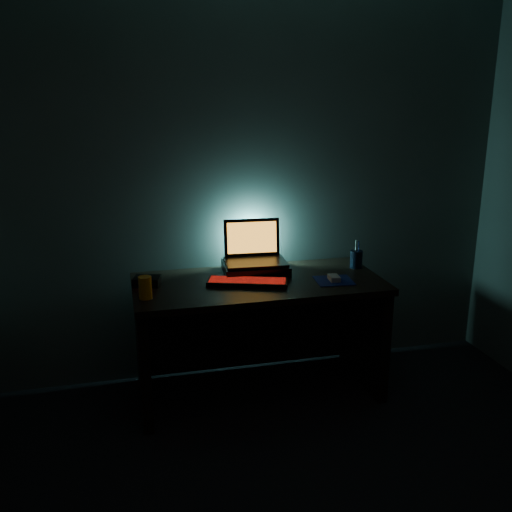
{
  "coord_description": "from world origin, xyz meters",
  "views": [
    {
      "loc": [
        -0.79,
        -1.55,
        1.84
      ],
      "look_at": [
        -0.03,
        1.57,
        0.92
      ],
      "focal_mm": 40.0,
      "sensor_mm": 36.0,
      "label": 1
    }
  ],
  "objects_px": {
    "mouse": "(334,278)",
    "juice_glass": "(145,288)",
    "pen_cup": "(356,259)",
    "laptop": "(254,252)",
    "router": "(147,281)",
    "keyboard": "(247,282)"
  },
  "relations": [
    {
      "from": "juice_glass",
      "to": "laptop",
      "type": "bearing_deg",
      "value": 27.3
    },
    {
      "from": "pen_cup",
      "to": "mouse",
      "type": "bearing_deg",
      "value": -137.11
    },
    {
      "from": "keyboard",
      "to": "mouse",
      "type": "distance_m",
      "value": 0.53
    },
    {
      "from": "laptop",
      "to": "pen_cup",
      "type": "height_order",
      "value": "laptop"
    },
    {
      "from": "laptop",
      "to": "router",
      "type": "height_order",
      "value": "laptop"
    },
    {
      "from": "laptop",
      "to": "mouse",
      "type": "bearing_deg",
      "value": -34.12
    },
    {
      "from": "pen_cup",
      "to": "juice_glass",
      "type": "distance_m",
      "value": 1.38
    },
    {
      "from": "mouse",
      "to": "pen_cup",
      "type": "distance_m",
      "value": 0.33
    },
    {
      "from": "laptop",
      "to": "juice_glass",
      "type": "relative_size",
      "value": 3.14
    },
    {
      "from": "keyboard",
      "to": "mouse",
      "type": "height_order",
      "value": "mouse"
    },
    {
      "from": "mouse",
      "to": "juice_glass",
      "type": "xyz_separation_m",
      "value": [
        -1.12,
        -0.04,
        0.04
      ]
    },
    {
      "from": "mouse",
      "to": "juice_glass",
      "type": "relative_size",
      "value": 0.77
    },
    {
      "from": "laptop",
      "to": "router",
      "type": "bearing_deg",
      "value": -165.03
    },
    {
      "from": "mouse",
      "to": "pen_cup",
      "type": "bearing_deg",
      "value": 48.24
    },
    {
      "from": "laptop",
      "to": "pen_cup",
      "type": "distance_m",
      "value": 0.67
    },
    {
      "from": "pen_cup",
      "to": "laptop",
      "type": "bearing_deg",
      "value": 170.98
    },
    {
      "from": "keyboard",
      "to": "juice_glass",
      "type": "relative_size",
      "value": 3.93
    },
    {
      "from": "laptop",
      "to": "router",
      "type": "relative_size",
      "value": 2.22
    },
    {
      "from": "pen_cup",
      "to": "router",
      "type": "bearing_deg",
      "value": -178.65
    },
    {
      "from": "juice_glass",
      "to": "pen_cup",
      "type": "bearing_deg",
      "value": 10.78
    },
    {
      "from": "laptop",
      "to": "mouse",
      "type": "height_order",
      "value": "laptop"
    },
    {
      "from": "juice_glass",
      "to": "router",
      "type": "relative_size",
      "value": 0.71
    }
  ]
}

